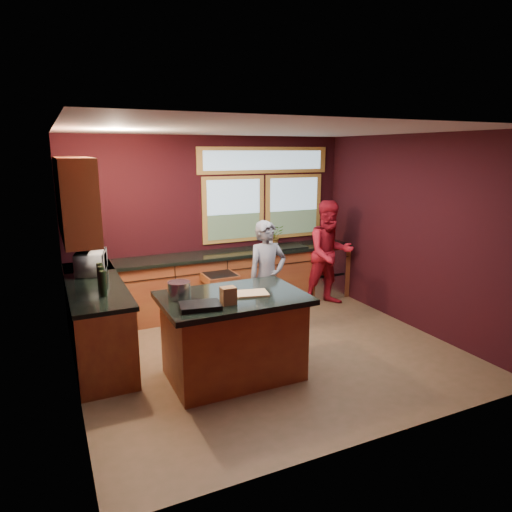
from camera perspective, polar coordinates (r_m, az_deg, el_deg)
floor at (r=5.87m, az=1.63°, el=-11.83°), size 4.50×4.50×0.00m
room_shell at (r=5.44m, az=-5.46°, el=5.88°), size 4.52×4.02×2.71m
back_counter at (r=7.24m, az=-2.95°, el=-3.06°), size 4.50×0.64×0.93m
left_counter at (r=5.97m, az=-19.35°, el=-7.33°), size 0.64×2.30×0.93m
island at (r=5.11m, az=-2.85°, el=-9.92°), size 1.55×1.05×0.95m
person_grey at (r=6.21m, az=1.39°, el=-2.73°), size 0.59×0.40×1.56m
person_red at (r=7.43m, az=9.18°, el=0.31°), size 0.89×0.73×1.71m
microwave at (r=6.21m, az=-19.91°, el=-0.75°), size 0.46×0.59×0.29m
potted_plant at (r=7.44m, az=2.18°, el=2.49°), size 0.32×0.28×0.36m
paper_towel at (r=7.36m, az=1.68°, el=2.07°), size 0.12×0.12×0.28m
cutting_board at (r=4.97m, az=-0.56°, el=-4.69°), size 0.40×0.32×0.02m
stock_pot at (r=4.89m, az=-9.59°, el=-4.22°), size 0.24×0.24×0.18m
paper_bag at (r=4.65m, az=-3.48°, el=-4.98°), size 0.15×0.12×0.18m
black_tray at (r=4.57m, az=-6.99°, el=-6.22°), size 0.44×0.34×0.05m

